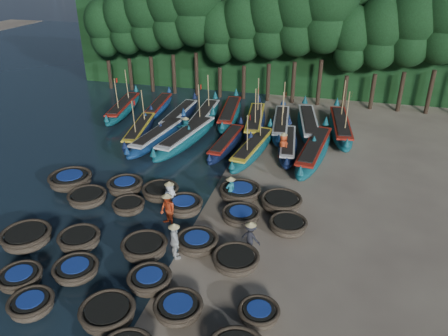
% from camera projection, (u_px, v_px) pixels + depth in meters
% --- Properties ---
extents(ground, '(120.00, 120.00, 0.00)m').
position_uv_depth(ground, '(202.00, 211.00, 23.51)').
color(ground, gray).
rests_on(ground, ground).
extents(foliage_wall, '(40.00, 3.00, 10.00)m').
position_uv_depth(foliage_wall, '(275.00, 39.00, 41.61)').
color(foliage_wall, black).
rests_on(foliage_wall, ground).
extents(coracle_1, '(2.16, 2.16, 0.68)m').
position_uv_depth(coracle_1, '(32.00, 305.00, 16.71)').
color(coracle_1, brown).
rests_on(coracle_1, ground).
extents(coracle_2, '(2.54, 2.54, 0.76)m').
position_uv_depth(coracle_2, '(108.00, 314.00, 16.25)').
color(coracle_2, brown).
rests_on(coracle_2, ground).
extents(coracle_5, '(1.86, 1.86, 0.65)m').
position_uv_depth(coracle_5, '(20.00, 278.00, 18.12)').
color(coracle_5, brown).
rests_on(coracle_5, ground).
extents(coracle_6, '(2.32, 2.32, 0.64)m').
position_uv_depth(coracle_6, '(76.00, 270.00, 18.57)').
color(coracle_6, brown).
rests_on(coracle_6, ground).
extents(coracle_7, '(2.23, 2.23, 0.74)m').
position_uv_depth(coracle_7, '(150.00, 281.00, 17.89)').
color(coracle_7, brown).
rests_on(coracle_7, ground).
extents(coracle_8, '(1.97, 1.97, 0.64)m').
position_uv_depth(coracle_8, '(178.00, 308.00, 16.58)').
color(coracle_8, brown).
rests_on(coracle_8, ground).
extents(coracle_9, '(1.64, 1.64, 0.63)m').
position_uv_depth(coracle_9, '(259.00, 314.00, 16.34)').
color(coracle_9, brown).
rests_on(coracle_9, ground).
extents(coracle_10, '(2.87, 2.87, 0.81)m').
position_uv_depth(coracle_10, '(27.00, 238.00, 20.52)').
color(coracle_10, brown).
rests_on(coracle_10, ground).
extents(coracle_11, '(2.36, 2.36, 0.80)m').
position_uv_depth(coracle_11, '(80.00, 240.00, 20.34)').
color(coracle_11, brown).
rests_on(coracle_11, ground).
extents(coracle_12, '(2.14, 2.14, 0.83)m').
position_uv_depth(coracle_12, '(145.00, 248.00, 19.78)').
color(coracle_12, brown).
rests_on(coracle_12, ground).
extents(coracle_13, '(2.17, 2.17, 0.74)m').
position_uv_depth(coracle_13, '(197.00, 243.00, 20.21)').
color(coracle_13, brown).
rests_on(coracle_13, ground).
extents(coracle_14, '(2.11, 2.11, 0.71)m').
position_uv_depth(coracle_14, '(236.00, 260.00, 19.09)').
color(coracle_14, brown).
rests_on(coracle_14, ground).
extents(coracle_15, '(2.56, 2.56, 0.72)m').
position_uv_depth(coracle_15, '(87.00, 198.00, 23.92)').
color(coracle_15, brown).
rests_on(coracle_15, ground).
extents(coracle_16, '(2.00, 2.00, 0.66)m').
position_uv_depth(coracle_16, '(129.00, 206.00, 23.19)').
color(coracle_16, brown).
rests_on(coracle_16, ground).
extents(coracle_17, '(2.39, 2.39, 0.82)m').
position_uv_depth(coracle_17, '(184.00, 206.00, 23.03)').
color(coracle_17, brown).
rests_on(coracle_17, ground).
extents(coracle_18, '(2.35, 2.35, 0.68)m').
position_uv_depth(coracle_18, '(241.00, 216.00, 22.35)').
color(coracle_18, brown).
rests_on(coracle_18, ground).
extents(coracle_19, '(2.17, 2.17, 0.71)m').
position_uv_depth(coracle_19, '(288.00, 226.00, 21.51)').
color(coracle_19, brown).
rests_on(coracle_19, ground).
extents(coracle_20, '(2.91, 2.91, 0.84)m').
position_uv_depth(coracle_20, '(70.00, 180.00, 25.60)').
color(coracle_20, brown).
rests_on(coracle_20, ground).
extents(coracle_21, '(2.07, 2.07, 0.83)m').
position_uv_depth(coracle_21, '(125.00, 186.00, 24.94)').
color(coracle_21, brown).
rests_on(coracle_21, ground).
extents(coracle_22, '(2.38, 2.38, 0.76)m').
position_uv_depth(coracle_22, '(160.00, 192.00, 24.46)').
color(coracle_22, brown).
rests_on(coracle_22, ground).
extents(coracle_23, '(2.37, 2.37, 0.77)m').
position_uv_depth(coracle_23, '(240.00, 192.00, 24.40)').
color(coracle_23, brown).
rests_on(coracle_23, ground).
extents(coracle_24, '(2.52, 2.52, 0.75)m').
position_uv_depth(coracle_24, '(281.00, 202.00, 23.45)').
color(coracle_24, brown).
rests_on(coracle_24, ground).
extents(long_boat_2, '(2.68, 7.77, 3.34)m').
position_uv_depth(long_boat_2, '(140.00, 131.00, 32.50)').
color(long_boat_2, '#101A3D').
rests_on(long_boat_2, ground).
extents(long_boat_3, '(2.52, 8.31, 1.47)m').
position_uv_depth(long_boat_3, '(159.00, 136.00, 31.49)').
color(long_boat_3, navy).
rests_on(long_boat_3, ground).
extents(long_boat_4, '(3.04, 8.99, 1.60)m').
position_uv_depth(long_boat_4, '(187.00, 137.00, 31.23)').
color(long_boat_4, '#0F5957').
rests_on(long_boat_4, ground).
extents(long_boat_5, '(1.73, 7.33, 1.29)m').
position_uv_depth(long_boat_5, '(227.00, 143.00, 30.53)').
color(long_boat_5, '#101A3D').
rests_on(long_boat_5, ground).
extents(long_boat_6, '(2.49, 8.06, 3.46)m').
position_uv_depth(long_boat_6, '(253.00, 148.00, 29.56)').
color(long_boat_6, '#0F5957').
rests_on(long_boat_6, ground).
extents(long_boat_7, '(2.04, 7.46, 1.32)m').
position_uv_depth(long_boat_7, '(288.00, 145.00, 30.19)').
color(long_boat_7, '#101A3D').
rests_on(long_boat_7, ground).
extents(long_boat_8, '(2.60, 9.09, 1.61)m').
position_uv_depth(long_boat_8, '(314.00, 151.00, 29.06)').
color(long_boat_8, '#0F5957').
rests_on(long_boat_8, ground).
extents(long_boat_9, '(2.70, 8.30, 3.57)m').
position_uv_depth(long_boat_9, '(123.00, 108.00, 37.10)').
color(long_boat_9, '#0F5957').
rests_on(long_boat_9, ground).
extents(long_boat_10, '(2.14, 7.50, 1.33)m').
position_uv_depth(long_boat_10, '(159.00, 107.00, 37.56)').
color(long_boat_10, navy).
rests_on(long_boat_10, ground).
extents(long_boat_11, '(1.50, 8.12, 1.43)m').
position_uv_depth(long_boat_11, '(179.00, 116.00, 35.48)').
color(long_boat_11, '#101A3D').
rests_on(long_boat_11, ground).
extents(long_boat_12, '(1.95, 8.76, 3.73)m').
position_uv_depth(long_boat_12, '(204.00, 117.00, 35.02)').
color(long_boat_12, '#0F5957').
rests_on(long_boat_12, ground).
extents(long_boat_13, '(2.47, 8.69, 1.54)m').
position_uv_depth(long_boat_13, '(230.00, 114.00, 35.79)').
color(long_boat_13, '#0F5957').
rests_on(long_boat_13, ground).
extents(long_boat_14, '(2.54, 8.71, 3.72)m').
position_uv_depth(long_boat_14, '(255.00, 122.00, 34.07)').
color(long_boat_14, '#101A3D').
rests_on(long_boat_14, ground).
extents(long_boat_15, '(2.31, 8.43, 3.60)m').
position_uv_depth(long_boat_15, '(281.00, 124.00, 33.60)').
color(long_boat_15, navy).
rests_on(long_boat_15, ground).
extents(long_boat_16, '(3.05, 9.09, 1.62)m').
position_uv_depth(long_boat_16, '(308.00, 125.00, 33.37)').
color(long_boat_16, '#0F5957').
rests_on(long_boat_16, ground).
extents(long_boat_17, '(2.54, 9.13, 3.90)m').
position_uv_depth(long_boat_17, '(340.00, 127.00, 32.95)').
color(long_boat_17, '#0F5957').
rests_on(long_boat_17, ground).
extents(fisherman_0, '(0.89, 0.94, 1.81)m').
position_uv_depth(fisherman_0, '(170.00, 195.00, 23.24)').
color(fisherman_0, silver).
rests_on(fisherman_0, ground).
extents(fisherman_1, '(0.66, 0.65, 1.73)m').
position_uv_depth(fisherman_1, '(231.00, 189.00, 23.85)').
color(fisherman_1, '#1B6772').
rests_on(fisherman_1, ground).
extents(fisherman_2, '(1.10, 1.06, 1.99)m').
position_uv_depth(fisherman_2, '(168.00, 210.00, 21.81)').
color(fisherman_2, '#C03D19').
rests_on(fisherman_2, ground).
extents(fisherman_3, '(1.10, 0.85, 1.70)m').
position_uv_depth(fisherman_3, '(251.00, 237.00, 20.01)').
color(fisherman_3, black).
rests_on(fisherman_3, ground).
extents(fisherman_4, '(0.97, 1.07, 1.95)m').
position_uv_depth(fisherman_4, '(175.00, 241.00, 19.48)').
color(fisherman_4, silver).
rests_on(fisherman_4, ground).
extents(fisherman_5, '(1.58, 0.56, 1.88)m').
position_uv_depth(fisherman_5, '(186.00, 128.00, 32.01)').
color(fisherman_5, '#1B6772').
rests_on(fisherman_5, ground).
extents(fisherman_6, '(1.04, 1.00, 2.00)m').
position_uv_depth(fisherman_6, '(283.00, 146.00, 28.96)').
color(fisherman_6, '#C03D19').
rests_on(fisherman_6, ground).
extents(tree_0, '(3.68, 3.68, 8.68)m').
position_uv_depth(tree_0, '(104.00, 27.00, 41.84)').
color(tree_0, black).
rests_on(tree_0, ground).
extents(tree_1, '(4.09, 4.09, 9.65)m').
position_uv_depth(tree_1, '(125.00, 21.00, 41.01)').
color(tree_1, black).
rests_on(tree_1, ground).
extents(tree_2, '(4.51, 4.51, 10.63)m').
position_uv_depth(tree_2, '(147.00, 14.00, 40.17)').
color(tree_2, black).
rests_on(tree_2, ground).
extents(tree_3, '(4.92, 4.92, 11.60)m').
position_uv_depth(tree_3, '(170.00, 7.00, 39.34)').
color(tree_3, black).
rests_on(tree_3, ground).
extents(tree_4, '(5.34, 5.34, 12.58)m').
position_uv_depth(tree_4, '(194.00, 0.00, 38.51)').
color(tree_4, black).
rests_on(tree_4, ground).
extents(tree_5, '(3.68, 3.68, 8.68)m').
position_uv_depth(tree_5, '(220.00, 33.00, 39.19)').
color(tree_5, black).
rests_on(tree_5, ground).
extents(tree_6, '(4.09, 4.09, 9.65)m').
position_uv_depth(tree_6, '(245.00, 26.00, 38.36)').
color(tree_6, black).
rests_on(tree_6, ground).
extents(tree_7, '(4.51, 4.51, 10.63)m').
position_uv_depth(tree_7, '(271.00, 19.00, 37.52)').
color(tree_7, black).
rests_on(tree_7, ground).
extents(tree_8, '(4.92, 4.92, 11.60)m').
position_uv_depth(tree_8, '(299.00, 11.00, 36.69)').
color(tree_8, black).
rests_on(tree_8, ground).
extents(tree_9, '(5.34, 5.34, 12.58)m').
position_uv_depth(tree_9, '(327.00, 4.00, 35.86)').
color(tree_9, black).
rests_on(tree_9, ground).
extents(tree_10, '(3.68, 3.68, 8.68)m').
position_uv_depth(tree_10, '(352.00, 39.00, 36.54)').
color(tree_10, black).
rests_on(tree_10, ground).
extents(tree_11, '(4.09, 4.09, 9.65)m').
position_uv_depth(tree_11, '(382.00, 31.00, 35.71)').
color(tree_11, black).
rests_on(tree_11, ground).
extents(tree_12, '(4.51, 4.51, 10.63)m').
position_uv_depth(tree_12, '(413.00, 24.00, 34.87)').
color(tree_12, black).
rests_on(tree_12, ground).
extents(tree_13, '(4.92, 4.92, 11.60)m').
position_uv_depth(tree_13, '(446.00, 16.00, 34.04)').
color(tree_13, black).
rests_on(tree_13, ground).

